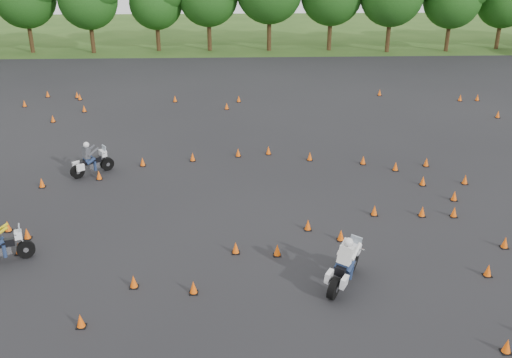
# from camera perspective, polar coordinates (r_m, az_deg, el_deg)

# --- Properties ---
(ground) EXTENTS (140.00, 140.00, 0.00)m
(ground) POSITION_cam_1_polar(r_m,az_deg,el_deg) (22.60, 0.38, -6.85)
(ground) COLOR #2D5119
(ground) RESTS_ON ground
(asphalt_pad) EXTENTS (62.00, 62.00, 0.00)m
(asphalt_pad) POSITION_cam_1_polar(r_m,az_deg,el_deg) (27.94, -0.15, -0.61)
(asphalt_pad) COLOR black
(asphalt_pad) RESTS_ON ground
(treeline) EXTENTS (86.74, 32.29, 10.62)m
(treeline) POSITION_cam_1_polar(r_m,az_deg,el_deg) (54.74, 0.19, 16.34)
(treeline) COLOR #1A4614
(treeline) RESTS_ON ground
(traffic_cones) EXTENTS (36.18, 32.87, 0.45)m
(traffic_cones) POSITION_cam_1_polar(r_m,az_deg,el_deg) (27.42, -0.23, -0.58)
(traffic_cones) COLOR #FA5B0A
(traffic_cones) RESTS_ON asphalt_pad
(rider_grey) EXTENTS (2.27, 2.00, 1.79)m
(rider_grey) POSITION_cam_1_polar(r_m,az_deg,el_deg) (30.07, -16.15, 2.06)
(rider_grey) COLOR #3E4046
(rider_grey) RESTS_ON ground
(rider_yellow) EXTENTS (2.36, 1.42, 1.74)m
(rider_yellow) POSITION_cam_1_polar(r_m,az_deg,el_deg) (23.24, -24.14, -5.73)
(rider_yellow) COLOR yellow
(rider_yellow) RESTS_ON ground
(rider_white) EXTENTS (2.01, 2.67, 2.02)m
(rider_white) POSITION_cam_1_polar(r_m,az_deg,el_deg) (20.10, 8.71, -7.97)
(rider_white) COLOR silver
(rider_white) RESTS_ON ground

